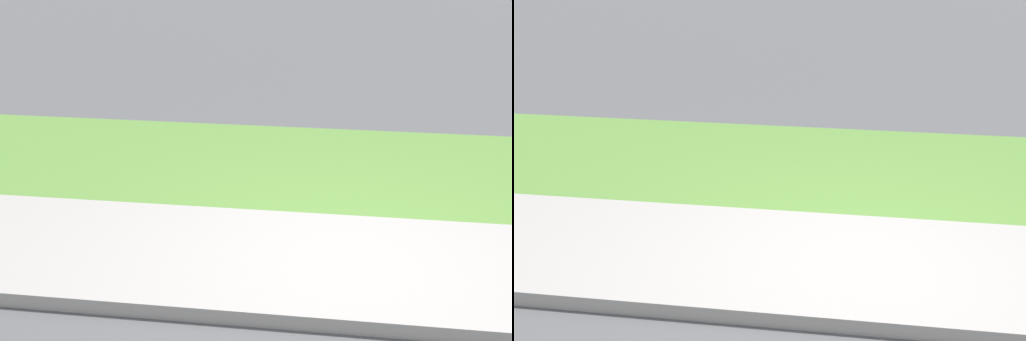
# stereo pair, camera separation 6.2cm
# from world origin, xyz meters

# --- Properties ---
(ground_plane) EXTENTS (120.00, 120.00, 0.00)m
(ground_plane) POSITION_xyz_m (0.00, 0.00, 0.00)
(ground_plane) COLOR #515154
(sidewalk_pavement) EXTENTS (18.00, 1.80, 0.01)m
(sidewalk_pavement) POSITION_xyz_m (0.00, 0.00, 0.01)
(sidewalk_pavement) COLOR #9E9993
(sidewalk_pavement) RESTS_ON ground
(grass_verge) EXTENTS (18.00, 2.64, 0.01)m
(grass_verge) POSITION_xyz_m (0.00, 2.22, 0.00)
(grass_verge) COLOR #568438
(grass_verge) RESTS_ON ground
(street_curb) EXTENTS (18.00, 0.16, 0.12)m
(street_curb) POSITION_xyz_m (0.00, -0.98, 0.06)
(street_curb) COLOR #9E9993
(street_curb) RESTS_ON ground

